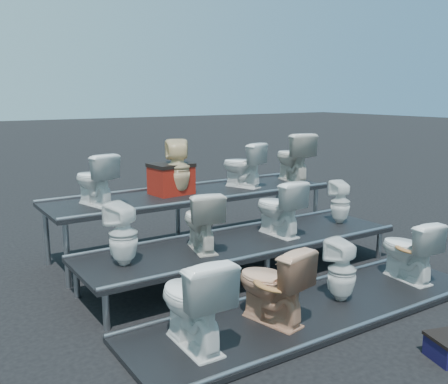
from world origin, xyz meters
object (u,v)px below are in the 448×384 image
red_crate (171,180)px  toilet_5 (201,220)px  toilet_1 (272,284)px  toilet_10 (242,165)px  toilet_6 (278,207)px  toilet_2 (342,270)px  toilet_8 (94,179)px  toilet_0 (193,301)px  toilet_4 (123,234)px  toilet_3 (408,250)px  toilet_11 (293,157)px  toilet_7 (340,202)px  toilet_9 (178,168)px

red_crate → toilet_5: bearing=-109.0°
toilet_1 → toilet_10: bearing=-131.5°
toilet_1 → toilet_5: size_ratio=1.10×
toilet_1 → toilet_6: bearing=-143.1°
toilet_2 → toilet_8: bearing=-61.0°
toilet_0 → toilet_4: bearing=-83.2°
toilet_0 → toilet_5: 1.59m
toilet_4 → red_crate: bearing=-155.1°
toilet_4 → toilet_3: bearing=134.9°
toilet_10 → toilet_11: toilet_11 is taller
red_crate → toilet_1: bearing=-102.0°
toilet_2 → toilet_4: 2.40m
toilet_0 → red_crate: bearing=-112.0°
toilet_0 → toilet_10: size_ratio=1.24×
toilet_4 → toilet_7: 3.27m
toilet_7 → toilet_11: 1.41m
toilet_0 → toilet_10: bearing=-130.6°
toilet_0 → red_crate: size_ratio=1.56×
toilet_4 → toilet_9: (1.35, 1.30, 0.45)m
toilet_5 → red_crate: size_ratio=1.30×
toilet_0 → toilet_5: size_ratio=1.20×
toilet_5 → toilet_10: (1.50, 1.30, 0.39)m
toilet_7 → toilet_8: (-3.12, 1.30, 0.43)m
toilet_2 → red_crate: size_ratio=1.25×
toilet_3 → toilet_2: bearing=5.3°
toilet_4 → toilet_5: bearing=157.7°
toilet_10 → toilet_6: bearing=55.8°
toilet_7 → toilet_9: bearing=-21.1°
toilet_1 → toilet_7: 2.62m
toilet_0 → toilet_2: (1.86, 0.00, -0.09)m
toilet_9 → toilet_7: bearing=168.9°
toilet_10 → toilet_4: bearing=7.9°
toilet_6 → toilet_7: size_ratio=1.21×
toilet_0 → toilet_8: size_ratio=1.27×
toilet_9 → toilet_4: bearing=67.0°
toilet_1 → toilet_9: 2.74m
toilet_5 → red_crate: (0.33, 1.40, 0.24)m
red_crate → toilet_9: bearing=-69.2°
toilet_5 → toilet_10: 2.02m
toilet_1 → toilet_2: (0.97, 0.00, -0.05)m
toilet_9 → toilet_11: (2.13, 0.00, 0.01)m
toilet_3 → toilet_9: size_ratio=0.96×
toilet_11 → toilet_7: bearing=91.1°
toilet_2 → red_crate: (-0.68, 2.70, 0.66)m
toilet_8 → toilet_9: size_ratio=0.86×
toilet_6 → toilet_2: bearing=80.5°
red_crate → toilet_4: bearing=-138.7°
toilet_3 → toilet_5: (-2.12, 1.30, 0.38)m
toilet_8 → toilet_10: bearing=165.9°
toilet_3 → toilet_0: bearing=5.3°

